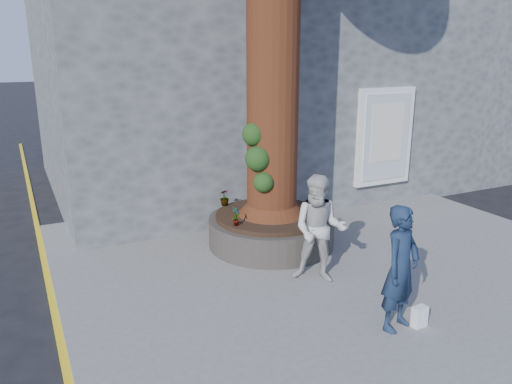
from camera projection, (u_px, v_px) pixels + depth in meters
name	position (u px, v px, depth m)	size (l,w,h in m)	color
ground	(287.00, 307.00, 7.25)	(120.00, 120.00, 0.00)	black
pavement	(333.00, 260.00, 8.73)	(9.00, 8.00, 0.12)	slate
yellow_line	(57.00, 323.00, 6.81)	(0.10, 30.00, 0.01)	yellow
stone_shop	(238.00, 67.00, 13.65)	(10.30, 8.30, 6.30)	#505456
neighbour_shop	(451.00, 68.00, 17.10)	(6.00, 8.00, 6.00)	#505456
planter	(271.00, 229.00, 9.20)	(2.30, 2.30, 0.60)	black
man	(401.00, 269.00, 6.29)	(0.60, 0.40, 1.65)	#172640
woman	(319.00, 229.00, 7.61)	(0.82, 0.64, 1.69)	beige
shopping_bag	(419.00, 317.00, 6.49)	(0.20, 0.12, 0.28)	white
plant_a	(236.00, 216.00, 8.43)	(0.18, 0.12, 0.34)	gray
plant_b	(289.00, 188.00, 10.16)	(0.20, 0.19, 0.35)	gray
plant_c	(224.00, 197.00, 9.56)	(0.18, 0.18, 0.31)	gray
plant_d	(320.00, 204.00, 9.19)	(0.26, 0.24, 0.29)	gray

